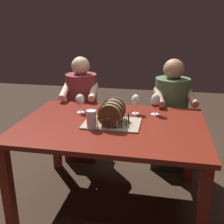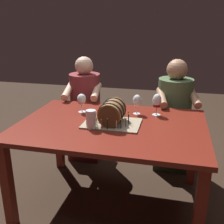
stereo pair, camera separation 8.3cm
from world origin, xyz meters
name	(u,v)px [view 1 (the left image)]	position (x,y,z in m)	size (l,w,h in m)	color
ground_plane	(111,201)	(0.00, 0.00, 0.00)	(8.00, 8.00, 0.00)	#332319
dining_table	(111,134)	(0.00, 0.00, 0.63)	(1.46, 1.03, 0.72)	maroon
barrel_cake	(112,114)	(0.01, -0.01, 0.81)	(0.44, 0.31, 0.20)	gray
wine_glass_empty	(136,101)	(0.16, 0.27, 0.84)	(0.07, 0.07, 0.17)	white
wine_glass_rose	(80,100)	(-0.32, 0.21, 0.83)	(0.08, 0.08, 0.17)	white
wine_glass_red	(156,101)	(0.33, 0.29, 0.84)	(0.08, 0.08, 0.19)	white
beer_pint	(91,121)	(-0.13, -0.13, 0.78)	(0.07, 0.07, 0.14)	white
person_seated_left	(82,114)	(-0.47, 0.74, 0.52)	(0.40, 0.49, 1.14)	#4C1B1E
person_seated_right	(170,119)	(0.47, 0.74, 0.53)	(0.44, 0.52, 1.14)	#2A3A24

